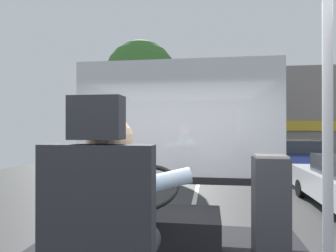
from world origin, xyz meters
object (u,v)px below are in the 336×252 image
object	(u,v)px
parked_car_blue	(294,157)
parked_car_silver	(268,150)
bus_driver	(113,219)
steering_console	(156,233)
fare_box	(270,213)
handrail_pole	(328,132)

from	to	relation	value
parked_car_blue	parked_car_silver	world-z (taller)	parked_car_blue
bus_driver	parked_car_blue	bearing A→B (deg)	70.89
steering_console	parked_car_blue	size ratio (longest dim) A/B	0.27
fare_box	parked_car_blue	distance (m)	10.33
handrail_pole	parked_car_blue	size ratio (longest dim) A/B	0.54
parked_car_silver	fare_box	bearing A→B (deg)	-100.64
steering_console	fare_box	xyz separation A→B (m)	(0.94, -0.07, 0.23)
bus_driver	parked_car_blue	size ratio (longest dim) A/B	0.19
steering_console	handrail_pole	distance (m)	1.73
bus_driver	steering_console	bearing A→B (deg)	90.00
fare_box	parked_car_blue	xyz separation A→B (m)	(2.87, 9.91, -0.50)
handrail_pole	parked_car_silver	size ratio (longest dim) A/B	0.54
bus_driver	steering_console	xyz separation A→B (m)	(-0.00, 1.13, -0.47)
bus_driver	parked_car_blue	xyz separation A→B (m)	(3.80, 10.97, -0.74)
bus_driver	handrail_pole	distance (m)	1.07
bus_driver	parked_car_silver	world-z (taller)	bus_driver
handrail_pole	parked_car_silver	distance (m)	16.18
parked_car_silver	handrail_pole	bearing A→B (deg)	-99.81
handrail_pole	parked_car_blue	distance (m)	11.36
bus_driver	steering_console	world-z (taller)	bus_driver
handrail_pole	fare_box	distance (m)	1.23
parked_car_silver	steering_console	bearing A→B (deg)	-104.15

